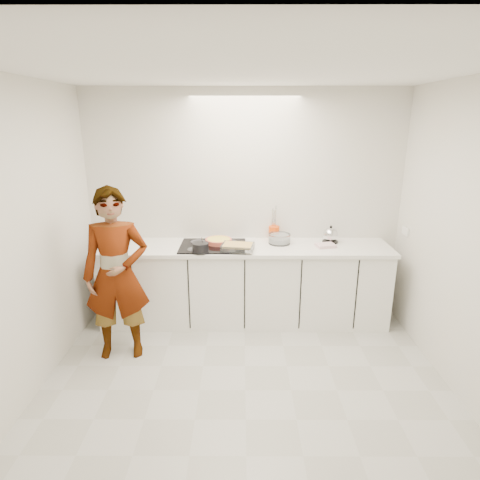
{
  "coord_description": "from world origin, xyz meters",
  "views": [
    {
      "loc": [
        -0.04,
        -2.95,
        2.28
      ],
      "look_at": [
        -0.05,
        1.05,
        1.05
      ],
      "focal_mm": 30.0,
      "sensor_mm": 36.0,
      "label": 1
    }
  ],
  "objects_px": {
    "tart_dish": "(219,241)",
    "utensil_crock": "(274,233)",
    "baking_dish": "(238,247)",
    "cook": "(117,275)",
    "mixing_bowl": "(279,239)",
    "kettle": "(330,235)",
    "hob": "(213,246)",
    "saucepan": "(200,247)"
  },
  "relations": [
    {
      "from": "baking_dish",
      "to": "tart_dish",
      "type": "bearing_deg",
      "value": 131.35
    },
    {
      "from": "mixing_bowl",
      "to": "kettle",
      "type": "relative_size",
      "value": 1.46
    },
    {
      "from": "tart_dish",
      "to": "utensil_crock",
      "type": "relative_size",
      "value": 1.93
    },
    {
      "from": "tart_dish",
      "to": "kettle",
      "type": "relative_size",
      "value": 1.39
    },
    {
      "from": "kettle",
      "to": "hob",
      "type": "bearing_deg",
      "value": -173.23
    },
    {
      "from": "mixing_bowl",
      "to": "utensil_crock",
      "type": "relative_size",
      "value": 2.03
    },
    {
      "from": "utensil_crock",
      "to": "baking_dish",
      "type": "bearing_deg",
      "value": -133.64
    },
    {
      "from": "tart_dish",
      "to": "baking_dish",
      "type": "distance_m",
      "value": 0.33
    },
    {
      "from": "baking_dish",
      "to": "kettle",
      "type": "relative_size",
      "value": 1.7
    },
    {
      "from": "baking_dish",
      "to": "cook",
      "type": "distance_m",
      "value": 1.26
    },
    {
      "from": "tart_dish",
      "to": "utensil_crock",
      "type": "height_order",
      "value": "utensil_crock"
    },
    {
      "from": "saucepan",
      "to": "kettle",
      "type": "height_order",
      "value": "kettle"
    },
    {
      "from": "saucepan",
      "to": "cook",
      "type": "xyz_separation_m",
      "value": [
        -0.76,
        -0.45,
        -0.13
      ]
    },
    {
      "from": "hob",
      "to": "utensil_crock",
      "type": "bearing_deg",
      "value": 21.78
    },
    {
      "from": "cook",
      "to": "tart_dish",
      "type": "bearing_deg",
      "value": 31.33
    },
    {
      "from": "saucepan",
      "to": "utensil_crock",
      "type": "height_order",
      "value": "saucepan"
    },
    {
      "from": "mixing_bowl",
      "to": "saucepan",
      "type": "bearing_deg",
      "value": -158.59
    },
    {
      "from": "saucepan",
      "to": "baking_dish",
      "type": "bearing_deg",
      "value": 8.89
    },
    {
      "from": "baking_dish",
      "to": "cook",
      "type": "relative_size",
      "value": 0.22
    },
    {
      "from": "tart_dish",
      "to": "saucepan",
      "type": "distance_m",
      "value": 0.36
    },
    {
      "from": "hob",
      "to": "tart_dish",
      "type": "distance_m",
      "value": 0.11
    },
    {
      "from": "hob",
      "to": "saucepan",
      "type": "distance_m",
      "value": 0.26
    },
    {
      "from": "tart_dish",
      "to": "utensil_crock",
      "type": "xyz_separation_m",
      "value": [
        0.64,
        0.19,
        0.04
      ]
    },
    {
      "from": "hob",
      "to": "saucepan",
      "type": "bearing_deg",
      "value": -117.36
    },
    {
      "from": "hob",
      "to": "mixing_bowl",
      "type": "xyz_separation_m",
      "value": [
        0.74,
        0.11,
        0.05
      ]
    },
    {
      "from": "kettle",
      "to": "cook",
      "type": "xyz_separation_m",
      "value": [
        -2.2,
        -0.83,
        -0.15
      ]
    },
    {
      "from": "hob",
      "to": "baking_dish",
      "type": "relative_size",
      "value": 1.95
    },
    {
      "from": "tart_dish",
      "to": "mixing_bowl",
      "type": "height_order",
      "value": "mixing_bowl"
    },
    {
      "from": "kettle",
      "to": "cook",
      "type": "bearing_deg",
      "value": -159.3
    },
    {
      "from": "baking_dish",
      "to": "mixing_bowl",
      "type": "distance_m",
      "value": 0.54
    },
    {
      "from": "hob",
      "to": "kettle",
      "type": "bearing_deg",
      "value": 6.77
    },
    {
      "from": "utensil_crock",
      "to": "mixing_bowl",
      "type": "bearing_deg",
      "value": -72.95
    },
    {
      "from": "saucepan",
      "to": "utensil_crock",
      "type": "xyz_separation_m",
      "value": [
        0.81,
        0.5,
        0.02
      ]
    },
    {
      "from": "kettle",
      "to": "utensil_crock",
      "type": "distance_m",
      "value": 0.64
    },
    {
      "from": "tart_dish",
      "to": "cook",
      "type": "bearing_deg",
      "value": -140.7
    },
    {
      "from": "mixing_bowl",
      "to": "utensil_crock",
      "type": "distance_m",
      "value": 0.17
    },
    {
      "from": "kettle",
      "to": "baking_dish",
      "type": "bearing_deg",
      "value": -163.14
    },
    {
      "from": "utensil_crock",
      "to": "hob",
      "type": "bearing_deg",
      "value": -158.22
    },
    {
      "from": "utensil_crock",
      "to": "kettle",
      "type": "bearing_deg",
      "value": -10.72
    },
    {
      "from": "baking_dish",
      "to": "kettle",
      "type": "height_order",
      "value": "kettle"
    },
    {
      "from": "hob",
      "to": "tart_dish",
      "type": "height_order",
      "value": "tart_dish"
    },
    {
      "from": "saucepan",
      "to": "mixing_bowl",
      "type": "relative_size",
      "value": 0.71
    }
  ]
}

